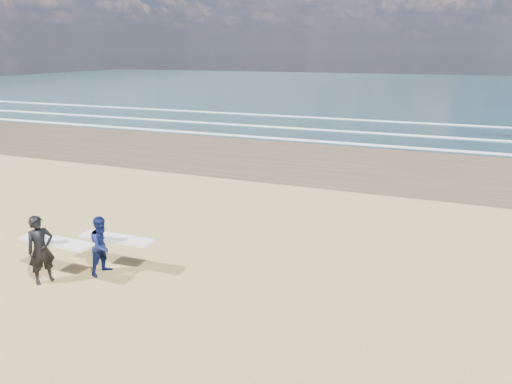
% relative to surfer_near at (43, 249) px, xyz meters
% --- Properties ---
extents(surfer_near, '(2.21, 1.05, 1.89)m').
position_rel_surfer_near_xyz_m(surfer_near, '(0.00, 0.00, 0.00)').
color(surfer_near, black).
rests_on(surfer_near, ground).
extents(surfer_far, '(2.21, 1.10, 1.68)m').
position_rel_surfer_near_xyz_m(surfer_far, '(1.17, 1.01, -0.11)').
color(surfer_far, '#0C1647').
rests_on(surfer_far, ground).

